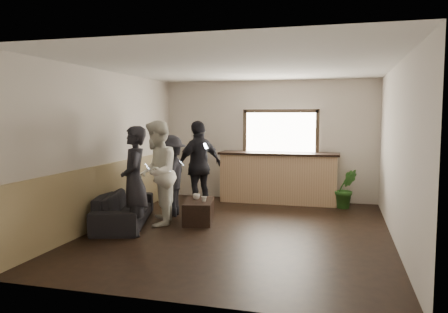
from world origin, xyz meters
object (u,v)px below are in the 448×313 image
(cup_a, at_px, (196,197))
(cup_b, at_px, (204,199))
(person_a, at_px, (134,181))
(bar_counter, at_px, (279,175))
(person_d, at_px, (199,166))
(person_b, at_px, (157,173))
(person_c, at_px, (171,176))
(sofa, at_px, (124,208))
(potted_plant, at_px, (346,189))
(coffee_table, at_px, (199,211))

(cup_a, distance_m, cup_b, 0.28)
(cup_a, bearing_deg, person_a, -118.19)
(cup_b, distance_m, person_a, 1.43)
(bar_counter, distance_m, person_d, 1.98)
(bar_counter, relative_size, person_b, 1.42)
(cup_b, distance_m, person_d, 1.24)
(cup_a, relative_size, cup_b, 1.26)
(person_c, bearing_deg, sofa, -41.75)
(bar_counter, height_order, person_b, bar_counter)
(potted_plant, relative_size, person_b, 0.45)
(coffee_table, xyz_separation_m, person_c, (-0.68, 0.33, 0.60))
(sofa, distance_m, person_a, 1.02)
(person_b, bearing_deg, sofa, -96.23)
(coffee_table, distance_m, person_a, 1.52)
(person_b, height_order, person_c, person_b)
(sofa, xyz_separation_m, person_c, (0.59, 0.83, 0.51))
(person_c, bearing_deg, cup_a, 63.08)
(cup_b, distance_m, person_b, 0.99)
(sofa, xyz_separation_m, person_a, (0.53, -0.63, 0.61))
(bar_counter, bearing_deg, potted_plant, -11.07)
(cup_b, bearing_deg, person_c, 152.69)
(person_a, distance_m, person_b, 0.74)
(bar_counter, distance_m, potted_plant, 1.53)
(potted_plant, xyz_separation_m, person_d, (-2.97, -0.99, 0.52))
(sofa, bearing_deg, cup_b, -90.01)
(bar_counter, relative_size, sofa, 1.33)
(cup_a, distance_m, person_a, 1.47)
(person_d, bearing_deg, sofa, 1.53)
(sofa, bearing_deg, potted_plant, -74.55)
(sofa, height_order, coffee_table, sofa)
(sofa, distance_m, coffee_table, 1.37)
(bar_counter, relative_size, potted_plant, 3.18)
(coffee_table, height_order, person_b, person_b)
(bar_counter, distance_m, person_c, 2.67)
(sofa, height_order, potted_plant, potted_plant)
(person_c, height_order, person_d, person_d)
(bar_counter, distance_m, cup_a, 2.49)
(person_a, xyz_separation_m, person_c, (0.06, 1.46, -0.10))
(potted_plant, bearing_deg, sofa, -147.98)
(bar_counter, xyz_separation_m, cup_b, (-1.05, -2.33, -0.19))
(sofa, relative_size, person_b, 1.07)
(cup_a, bearing_deg, person_d, 104.56)
(sofa, bearing_deg, cup_a, -79.55)
(coffee_table, relative_size, person_c, 0.57)
(sofa, bearing_deg, person_a, -156.34)
(sofa, xyz_separation_m, person_d, (0.97, 1.47, 0.65))
(person_a, relative_size, person_c, 1.13)
(potted_plant, height_order, person_a, person_a)
(cup_a, bearing_deg, coffee_table, -52.48)
(person_a, bearing_deg, cup_a, 124.82)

